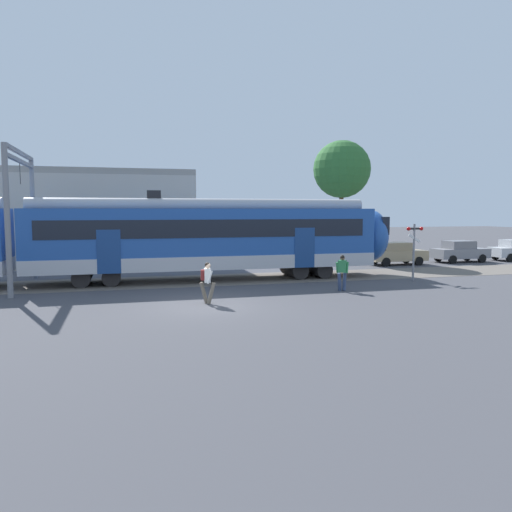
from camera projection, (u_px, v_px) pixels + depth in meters
name	position (u px, v px, depth m)	size (l,w,h in m)	color
ground_plane	(205.00, 306.00, 19.44)	(160.00, 160.00, 0.00)	#424247
pedestrian_white	(207.00, 279.00, 19.77)	(0.63, 0.57, 1.67)	#6B6051
pedestrian_green	(342.00, 270.00, 22.95)	(0.67, 0.49, 1.67)	navy
parked_car_tan	(396.00, 253.00, 33.97)	(4.01, 1.77, 1.54)	tan
parked_car_grey	(460.00, 251.00, 35.74)	(4.04, 1.84, 1.54)	gray
catenary_gantry	(21.00, 198.00, 23.85)	(0.24, 6.64, 6.53)	gray
crossing_signal	(414.00, 243.00, 26.21)	(0.96, 0.21, 3.00)	gray
background_building	(74.00, 218.00, 33.46)	(15.78, 5.00, 9.20)	#B2A899
street_tree_right	(342.00, 170.00, 37.06)	(4.26, 4.26, 8.88)	brown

